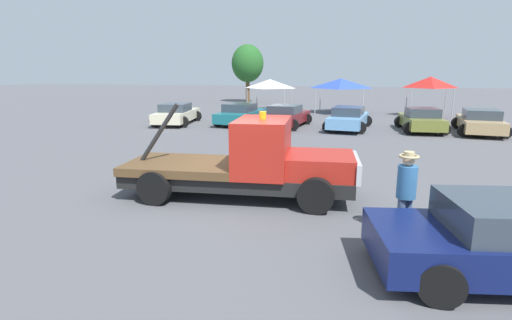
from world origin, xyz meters
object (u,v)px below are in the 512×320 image
at_px(parked_car_tan, 480,122).
at_px(canopy_tent_blue, 341,83).
at_px(parked_car_maroon, 286,116).
at_px(person_near_truck, 406,187).
at_px(parked_car_cream, 176,114).
at_px(canopy_tent_white, 270,84).
at_px(parked_car_skyblue, 349,118).
at_px(parked_car_olive, 421,120).
at_px(parked_car_teal, 241,114).
at_px(tree_left, 248,64).
at_px(tow_truck, 252,164).
at_px(canopy_tent_red, 430,82).

height_order(parked_car_tan, canopy_tent_blue, canopy_tent_blue).
distance_m(parked_car_maroon, parked_car_tan, 10.71).
xyz_separation_m(person_near_truck, parked_car_cream, (-12.56, 15.20, -0.41)).
bearing_deg(canopy_tent_white, parked_car_skyblue, -54.59).
xyz_separation_m(person_near_truck, parked_car_olive, (2.23, 15.88, -0.41)).
height_order(parked_car_teal, canopy_tent_blue, canopy_tent_blue).
bearing_deg(canopy_tent_white, tree_left, 117.48).
height_order(parked_car_maroon, canopy_tent_white, canopy_tent_white).
bearing_deg(tow_truck, canopy_tent_red, 65.80).
bearing_deg(person_near_truck, parked_car_teal, 161.10).
bearing_deg(parked_car_teal, parked_car_cream, 107.16).
relative_size(parked_car_teal, canopy_tent_blue, 1.34).
height_order(person_near_truck, parked_car_olive, person_near_truck).
distance_m(parked_car_cream, canopy_tent_red, 18.67).
relative_size(canopy_tent_white, canopy_tent_red, 1.10).
relative_size(parked_car_cream, parked_car_maroon, 1.07).
xyz_separation_m(parked_car_teal, parked_car_skyblue, (6.76, -0.59, -0.00)).
bearing_deg(parked_car_tan, parked_car_cream, 97.11).
relative_size(person_near_truck, parked_car_teal, 0.37).
height_order(parked_car_maroon, canopy_tent_red, canopy_tent_red).
bearing_deg(canopy_tent_blue, parked_car_maroon, -106.42).
bearing_deg(tow_truck, canopy_tent_blue, 81.90).
relative_size(person_near_truck, canopy_tent_blue, 0.49).
height_order(parked_car_teal, tree_left, tree_left).
distance_m(parked_car_teal, parked_car_tan, 13.74).
relative_size(parked_car_skyblue, parked_car_olive, 1.14).
xyz_separation_m(parked_car_cream, parked_car_teal, (4.04, 0.98, 0.00)).
bearing_deg(parked_car_skyblue, parked_car_tan, -82.34).
distance_m(parked_car_teal, canopy_tent_white, 9.47).
xyz_separation_m(parked_car_cream, parked_car_olive, (14.79, 0.68, -0.00)).
bearing_deg(parked_car_cream, canopy_tent_red, -70.47).
distance_m(tow_truck, parked_car_skyblue, 14.01).
bearing_deg(parked_car_teal, canopy_tent_white, 5.32).
bearing_deg(parked_car_maroon, parked_car_skyblue, -85.20).
bearing_deg(parked_car_maroon, parked_car_tan, -82.99).
relative_size(tow_truck, tree_left, 1.03).
bearing_deg(parked_car_skyblue, parked_car_maroon, 94.28).
bearing_deg(canopy_tent_red, canopy_tent_blue, 174.58).
bearing_deg(parked_car_cream, tree_left, -6.96).
bearing_deg(parked_car_tan, canopy_tent_red, 15.36).
relative_size(person_near_truck, tree_left, 0.29).
distance_m(parked_car_skyblue, canopy_tent_blue, 9.41).
height_order(tow_truck, parked_car_skyblue, tow_truck).
bearing_deg(parked_car_cream, parked_car_skyblue, -97.24).
bearing_deg(parked_car_skyblue, tow_truck, 177.92).
height_order(parked_car_skyblue, canopy_tent_blue, canopy_tent_blue).
xyz_separation_m(tow_truck, parked_car_tan, (8.93, 14.08, -0.27)).
height_order(tow_truck, canopy_tent_red, canopy_tent_red).
xyz_separation_m(tow_truck, parked_car_teal, (-4.80, 14.46, -0.27)).
height_order(parked_car_teal, parked_car_tan, same).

